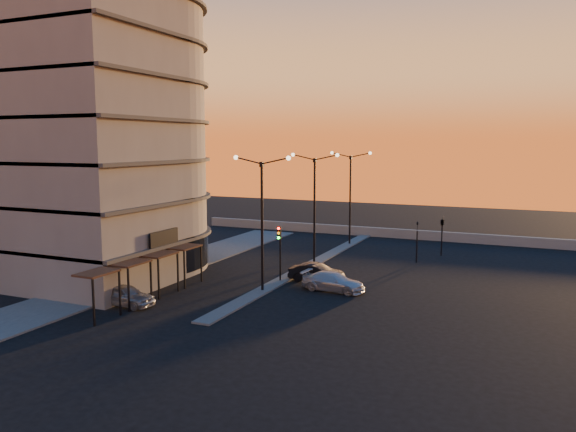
# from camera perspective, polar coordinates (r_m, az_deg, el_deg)

# --- Properties ---
(ground) EXTENTS (120.00, 120.00, 0.00)m
(ground) POSITION_cam_1_polar(r_m,az_deg,el_deg) (39.78, -2.61, -7.66)
(ground) COLOR black
(ground) RESTS_ON ground
(sidewalk_west) EXTENTS (5.00, 40.00, 0.12)m
(sidewalk_west) POSITION_cam_1_polar(r_m,az_deg,el_deg) (48.41, -11.69, -5.00)
(sidewalk_west) COLOR #494946
(sidewalk_west) RESTS_ON ground
(median) EXTENTS (1.20, 36.00, 0.12)m
(median) POSITION_cam_1_polar(r_m,az_deg,el_deg) (48.66, 2.67, -4.78)
(median) COLOR #494946
(median) RESTS_ON ground
(parapet) EXTENTS (44.00, 0.50, 1.00)m
(parapet) POSITION_cam_1_polar(r_m,az_deg,el_deg) (63.00, 9.67, -1.67)
(parapet) COLOR slate
(parapet) RESTS_ON ground
(building) EXTENTS (14.35, 17.08, 25.00)m
(building) POSITION_cam_1_polar(r_m,az_deg,el_deg) (46.44, -18.54, 8.98)
(building) COLOR slate
(building) RESTS_ON ground
(streetlamp_near) EXTENTS (4.32, 0.32, 9.51)m
(streetlamp_near) POSITION_cam_1_polar(r_m,az_deg,el_deg) (38.70, -2.66, 0.36)
(streetlamp_near) COLOR black
(streetlamp_near) RESTS_ON ground
(streetlamp_mid) EXTENTS (4.32, 0.32, 9.51)m
(streetlamp_mid) POSITION_cam_1_polar(r_m,az_deg,el_deg) (47.80, 2.71, 1.71)
(streetlamp_mid) COLOR black
(streetlamp_mid) RESTS_ON ground
(streetlamp_far) EXTENTS (4.32, 0.32, 9.51)m
(streetlamp_far) POSITION_cam_1_polar(r_m,az_deg,el_deg) (57.20, 6.34, 2.62)
(streetlamp_far) COLOR black
(streetlamp_far) RESTS_ON ground
(traffic_light_main) EXTENTS (0.28, 0.44, 4.25)m
(traffic_light_main) POSITION_cam_1_polar(r_m,az_deg,el_deg) (41.67, -0.87, -2.89)
(traffic_light_main) COLOR black
(traffic_light_main) RESTS_ON ground
(signal_east_a) EXTENTS (0.13, 0.16, 3.60)m
(signal_east_a) POSITION_cam_1_polar(r_m,az_deg,el_deg) (49.92, 12.97, -2.47)
(signal_east_a) COLOR black
(signal_east_a) RESTS_ON ground
(signal_east_b) EXTENTS (0.42, 1.99, 3.60)m
(signal_east_b) POSITION_cam_1_polar(r_m,az_deg,el_deg) (53.40, 15.41, -0.64)
(signal_east_b) COLOR black
(signal_east_b) RESTS_ON ground
(car_hatchback) EXTENTS (4.06, 1.68, 1.38)m
(car_hatchback) POSITION_cam_1_polar(r_m,az_deg,el_deg) (37.70, -16.23, -7.73)
(car_hatchback) COLOR #A2A6AA
(car_hatchback) RESTS_ON ground
(car_sedan) EXTENTS (4.15, 1.50, 1.36)m
(car_sedan) POSITION_cam_1_polar(r_m,az_deg,el_deg) (42.31, 2.91, -5.79)
(car_sedan) COLOR black
(car_sedan) RESTS_ON ground
(car_wagon) EXTENTS (4.63, 2.11, 1.31)m
(car_wagon) POSITION_cam_1_polar(r_m,az_deg,el_deg) (39.84, 4.62, -6.68)
(car_wagon) COLOR silver
(car_wagon) RESTS_ON ground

